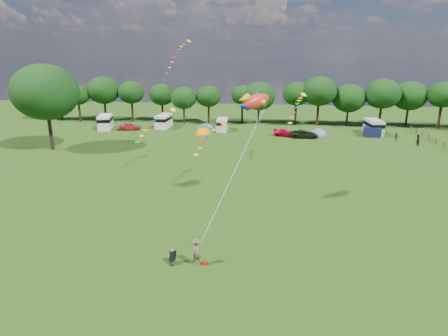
# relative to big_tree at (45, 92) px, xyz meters

# --- Properties ---
(ground_plane) EXTENTS (180.00, 180.00, 0.00)m
(ground_plane) POSITION_rel_big_tree_xyz_m (30.00, -28.00, -9.02)
(ground_plane) COLOR black
(ground_plane) RESTS_ON ground
(tree_line) EXTENTS (102.98, 10.98, 10.27)m
(tree_line) POSITION_rel_big_tree_xyz_m (35.30, 26.99, -2.67)
(tree_line) COLOR black
(tree_line) RESTS_ON ground
(big_tree) EXTENTS (10.00, 10.00, 13.28)m
(big_tree) POSITION_rel_big_tree_xyz_m (0.00, 0.00, 0.00)
(big_tree) COLOR black
(big_tree) RESTS_ON ground
(fence) EXTENTS (0.12, 33.12, 1.20)m
(fence) POSITION_rel_big_tree_xyz_m (62.00, 6.50, -8.32)
(fence) COLOR #472D19
(fence) RESTS_ON ground
(car_a) EXTENTS (4.51, 2.44, 1.42)m
(car_a) POSITION_rel_big_tree_xyz_m (6.39, 17.16, -8.31)
(car_a) COLOR #B61F33
(car_a) RESTS_ON ground
(car_b) EXTENTS (4.12, 2.72, 1.36)m
(car_b) POSITION_rel_big_tree_xyz_m (22.02, 18.17, -8.34)
(car_b) COLOR #91949A
(car_b) RESTS_ON ground
(car_c) EXTENTS (4.74, 2.97, 1.32)m
(car_c) POSITION_rel_big_tree_xyz_m (37.28, 14.80, -8.36)
(car_c) COLOR #B90024
(car_c) RESTS_ON ground
(car_d) EXTENTS (5.19, 2.43, 1.40)m
(car_d) POSITION_rel_big_tree_xyz_m (40.47, 13.87, -8.32)
(car_d) COLOR black
(car_d) RESTS_ON ground
(campervan_a) EXTENTS (3.89, 6.18, 2.81)m
(campervan_a) POSITION_rel_big_tree_xyz_m (1.00, 17.78, -7.51)
(campervan_a) COLOR white
(campervan_a) RESTS_ON ground
(campervan_b) EXTENTS (2.43, 5.50, 2.68)m
(campervan_b) POSITION_rel_big_tree_xyz_m (12.40, 20.55, -7.58)
(campervan_b) COLOR silver
(campervan_b) RESTS_ON ground
(campervan_c) EXTENTS (2.28, 4.89, 2.35)m
(campervan_c) POSITION_rel_big_tree_xyz_m (24.83, 18.96, -7.75)
(campervan_c) COLOR silver
(campervan_c) RESTS_ON ground
(campervan_d) EXTENTS (2.71, 5.82, 2.80)m
(campervan_d) POSITION_rel_big_tree_xyz_m (53.73, 18.74, -7.52)
(campervan_d) COLOR #BBBBBD
(campervan_d) RESTS_ON ground
(tent_orange) EXTENTS (3.11, 3.40, 2.43)m
(tent_orange) POSITION_rel_big_tree_xyz_m (21.69, 14.79, -9.00)
(tent_orange) COLOR orange
(tent_orange) RESTS_ON ground
(tent_greyblue) EXTENTS (3.54, 3.88, 2.63)m
(tent_greyblue) POSITION_rel_big_tree_xyz_m (43.30, 16.41, -9.00)
(tent_greyblue) COLOR slate
(tent_greyblue) RESTS_ON ground
(awning_navy) EXTENTS (3.01, 2.53, 1.77)m
(awning_navy) POSITION_rel_big_tree_xyz_m (52.99, 16.50, -8.13)
(awning_navy) COLOR black
(awning_navy) RESTS_ON ground
(kite_flyer) EXTENTS (0.79, 0.68, 1.84)m
(kite_flyer) POSITION_rel_big_tree_xyz_m (29.40, -30.94, -8.10)
(kite_flyer) COLOR brown
(kite_flyer) RESTS_ON ground
(camp_chair) EXTENTS (0.57, 0.58, 1.18)m
(camp_chair) POSITION_rel_big_tree_xyz_m (27.63, -30.95, -8.32)
(camp_chair) COLOR #99999E
(camp_chair) RESTS_ON ground
(kite_bag) EXTENTS (0.49, 0.40, 0.30)m
(kite_bag) POSITION_rel_big_tree_xyz_m (29.95, -30.86, -8.87)
(kite_bag) COLOR #B21B0C
(kite_bag) RESTS_ON ground
(fish_kite) EXTENTS (3.47, 3.21, 2.00)m
(fish_kite) POSITION_rel_big_tree_xyz_m (32.65, -18.94, 1.25)
(fish_kite) COLOR red
(fish_kite) RESTS_ON ground
(streamer_kite_a) EXTENTS (3.32, 5.70, 5.80)m
(streamer_kite_a) POSITION_rel_big_tree_xyz_m (20.45, 2.49, 5.62)
(streamer_kite_a) COLOR #FFE400
(streamer_kite_a) RESTS_ON ground
(streamer_kite_b) EXTENTS (4.38, 4.72, 3.83)m
(streamer_kite_b) POSITION_rel_big_tree_xyz_m (19.99, -7.77, -2.56)
(streamer_kite_b) COLOR #F1FF23
(streamer_kite_b) RESTS_ON ground
(streamer_kite_c) EXTENTS (3.21, 5.04, 2.83)m
(streamer_kite_c) POSITION_rel_big_tree_xyz_m (28.03, -13.74, -2.98)
(streamer_kite_c) COLOR gold
(streamer_kite_c) RESTS_ON ground
(walker_a) EXTENTS (1.09, 0.96, 1.92)m
(walker_a) POSITION_rel_big_tree_xyz_m (58.48, 9.64, -8.06)
(walker_a) COLOR black
(walker_a) RESTS_ON ground
(walker_b) EXTENTS (1.02, 0.53, 1.52)m
(walker_b) POSITION_rel_big_tree_xyz_m (56.17, 13.01, -8.26)
(walker_b) COLOR black
(walker_b) RESTS_ON ground
(streamer_kite_d) EXTENTS (2.77, 5.14, 4.32)m
(streamer_kite_d) POSITION_rel_big_tree_xyz_m (37.77, -3.88, -0.99)
(streamer_kite_d) COLOR yellow
(streamer_kite_d) RESTS_ON ground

